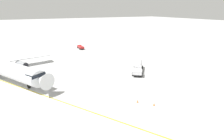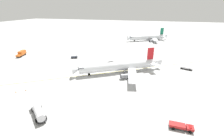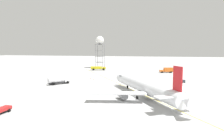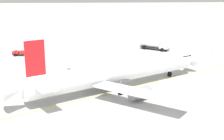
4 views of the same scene
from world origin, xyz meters
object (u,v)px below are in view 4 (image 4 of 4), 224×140
Objects in this scene: airliner_main at (116,73)px; fuel_tanker_truck at (153,45)px; safety_cone_near at (213,55)px; ops_pickup_truck at (23,53)px; safety_cone_mid at (218,54)px.

airliner_main is 39.12m from fuel_tanker_truck.
safety_cone_near is (-29.09, -25.83, -2.75)m from airliner_main.
fuel_tanker_truck is at bearing 37.26° from airliner_main.
ops_pickup_truck reaches higher than safety_cone_near.
airliner_main is 69.28× the size of safety_cone_mid.
safety_cone_mid is at bearing 10.93° from airliner_main.
fuel_tanker_truck is at bearing -35.83° from safety_cone_near.
airliner_main is 39.00m from safety_cone_near.
fuel_tanker_truck is at bearing -170.00° from ops_pickup_truck.
safety_cone_mid is (-54.41, 2.87, -0.53)m from ops_pickup_truck.
fuel_tanker_truck is 18.78m from safety_cone_mid.
safety_cone_near is at bearing 10.92° from airliner_main.
airliner_main is 4.49× the size of fuel_tanker_truck.
fuel_tanker_truck is 15.42× the size of safety_cone_mid.
safety_cone_mid is at bearing -138.25° from safety_cone_near.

